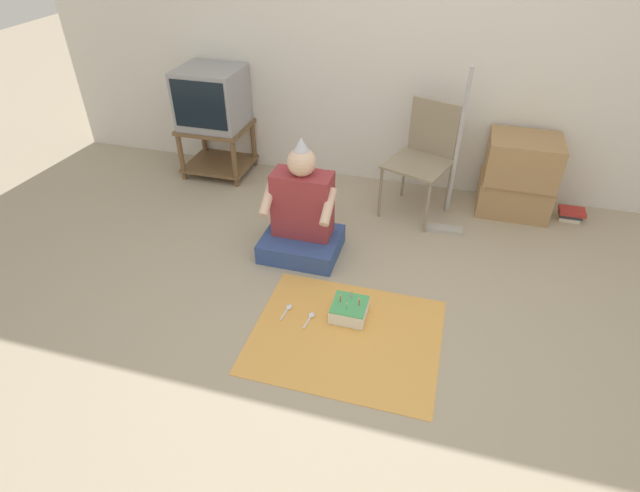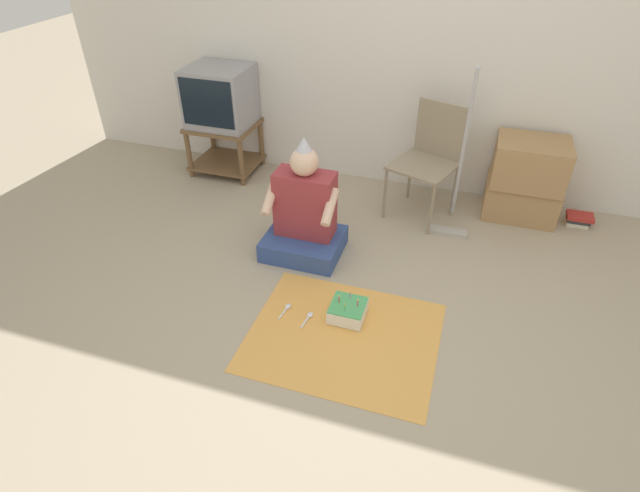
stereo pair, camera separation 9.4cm
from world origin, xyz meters
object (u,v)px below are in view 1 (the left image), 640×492
object	(u,v)px
folding_chair	(424,152)
book_pile	(571,214)
person_seated	(302,217)
birthday_cake	(349,310)
dust_mop	(452,184)
cardboard_box_stack	(518,176)
tv	(212,98)

from	to	relation	value
folding_chair	book_pile	world-z (taller)	folding_chair
person_seated	birthday_cake	bearing A→B (deg)	-50.50
dust_mop	birthday_cake	world-z (taller)	dust_mop
cardboard_box_stack	birthday_cake	distance (m)	1.86
folding_chair	book_pile	size ratio (longest dim) A/B	4.46
folding_chair	cardboard_box_stack	world-z (taller)	folding_chair
folding_chair	tv	bearing A→B (deg)	174.89
dust_mop	cardboard_box_stack	bearing A→B (deg)	36.79
birthday_cake	folding_chair	bearing A→B (deg)	79.84
birthday_cake	cardboard_box_stack	bearing A→B (deg)	57.80
tv	person_seated	distance (m)	1.52
tv	book_pile	xyz separation A→B (m)	(3.00, -0.00, -0.65)
tv	dust_mop	size ratio (longest dim) A/B	0.42
dust_mop	person_seated	world-z (taller)	dust_mop
tv	folding_chair	distance (m)	1.84
folding_chair	dust_mop	size ratio (longest dim) A/B	0.69
folding_chair	birthday_cake	world-z (taller)	folding_chair
folding_chair	birthday_cake	distance (m)	1.48
tv	birthday_cake	size ratio (longest dim) A/B	2.48
dust_mop	birthday_cake	distance (m)	1.32
tv	person_seated	bearing A→B (deg)	-41.67
tv	dust_mop	bearing A→B (deg)	-10.09
folding_chair	dust_mop	world-z (taller)	dust_mop
folding_chair	book_pile	bearing A→B (deg)	7.72
dust_mop	tv	bearing A→B (deg)	169.91
dust_mop	folding_chair	bearing A→B (deg)	139.36
folding_chair	birthday_cake	size ratio (longest dim) A/B	4.08
dust_mop	book_pile	xyz separation A→B (m)	(0.94, 0.36, -0.32)
folding_chair	person_seated	distance (m)	1.11
cardboard_box_stack	birthday_cake	size ratio (longest dim) A/B	2.97
book_pile	person_seated	size ratio (longest dim) A/B	0.22
cardboard_box_stack	book_pile	world-z (taller)	cardboard_box_stack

